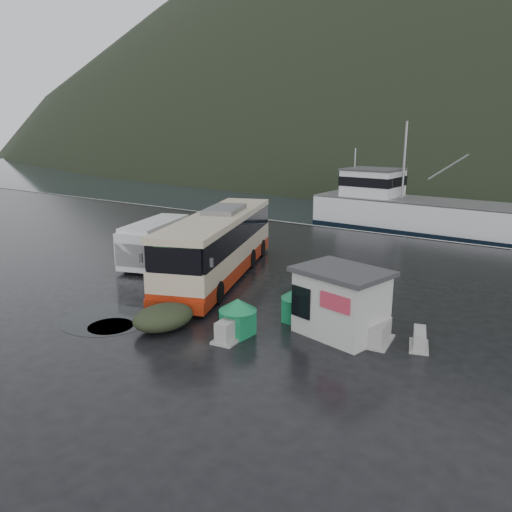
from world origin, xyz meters
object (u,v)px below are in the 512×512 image
Objects in this scene: ticket_kiosk at (339,334)px; fishing_trawler at (432,222)px; white_van at (157,262)px; waste_bin_left at (238,335)px; waste_bin_right at (299,322)px; jersey_barrier_b at (379,343)px; dome_tent at (164,329)px; jersey_barrier_a at (231,339)px; jersey_barrier_c at (419,347)px; coach_bus at (220,276)px.

ticket_kiosk is 0.14× the size of fishing_trawler.
white_van reaches higher than waste_bin_left.
jersey_barrier_b is (3.70, -0.14, 0.00)m from waste_bin_right.
fishing_trawler is (-4.11, 28.08, 0.00)m from ticket_kiosk.
waste_bin_right is 5.80m from dome_tent.
white_van is at bearing 148.41° from jersey_barrier_a.
jersey_barrier_a is at bearing -149.60° from jersey_barrier_b.
white_van is 14.86m from ticket_kiosk.
jersey_barrier_a is 0.07× the size of fishing_trawler.
ticket_kiosk is (2.04, -0.23, 0.00)m from waste_bin_right.
ticket_kiosk reaches higher than jersey_barrier_a.
waste_bin_right is at bearing -173.65° from ticket_kiosk.
waste_bin_right is at bearing 177.91° from jersey_barrier_b.
waste_bin_left is at bearing -48.17° from white_van.
jersey_barrier_a is 1.26× the size of jersey_barrier_c.
ticket_kiosk is at bearing 35.58° from waste_bin_left.
coach_bus is 5.02× the size of dome_tent.
white_van is 17.73m from jersey_barrier_c.
ticket_kiosk is 3.12m from jersey_barrier_c.
jersey_barrier_b is 28.58m from fishing_trawler.
fishing_trawler is (-2.07, 27.85, 0.00)m from waste_bin_right.
white_van reaches higher than jersey_barrier_b.
white_van is 3.57× the size of jersey_barrier_a.
waste_bin_right is 0.60× the size of dome_tent.
jersey_barrier_a is 30.96m from fishing_trawler.
fishing_trawler is at bearing 111.16° from ticket_kiosk.
jersey_barrier_b is (1.66, 0.10, 0.00)m from ticket_kiosk.
dome_tent is at bearing -91.40° from fishing_trawler.
waste_bin_left is at bearing 88.34° from jersey_barrier_a.
coach_bus is 0.53× the size of fishing_trawler.
coach_bus reaches higher than jersey_barrier_c.
waste_bin_left is 4.16m from ticket_kiosk.
waste_bin_left is (10.97, -6.29, 0.00)m from white_van.
dome_tent is at bearing -156.47° from waste_bin_left.
jersey_barrier_c is (6.45, 2.97, 0.00)m from waste_bin_left.
coach_bus reaches higher than waste_bin_right.
ticket_kiosk reaches higher than waste_bin_right.
jersey_barrier_b is at bearing -39.70° from coach_bus.
waste_bin_left is 0.45m from jersey_barrier_a.
fishing_trawler reaches higher than jersey_barrier_c.
jersey_barrier_a is (-0.01, -0.45, 0.00)m from waste_bin_left.
ticket_kiosk reaches higher than white_van.
jersey_barrier_a reaches higher than jersey_barrier_c.
waste_bin_right is 5.12m from jersey_barrier_c.
jersey_barrier_a is (2.91, 0.82, 0.00)m from dome_tent.
dome_tent reaches higher than jersey_barrier_a.
white_van reaches higher than jersey_barrier_c.
jersey_barrier_b is 1.22× the size of jersey_barrier_c.
coach_bus reaches higher than dome_tent.
coach_bus is at bearing 165.33° from jersey_barrier_c.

